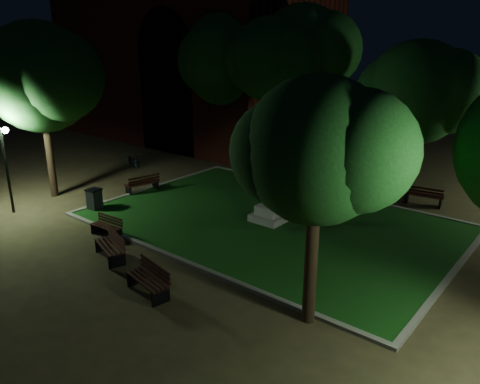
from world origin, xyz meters
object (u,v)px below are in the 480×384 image
object	(u,v)px
bench_near_left	(111,247)
bicycle	(133,160)
trash_bin	(94,199)
monument	(270,201)
bench_west_near	(107,226)
bench_far_side	(424,196)
bench_near_right	(149,280)
bench_left_side	(143,184)

from	to	relation	value
bench_near_left	bicycle	xyz separation A→B (m)	(-9.49, 8.57, -0.06)
trash_bin	monument	bearing A→B (deg)	28.59
trash_bin	bicycle	size ratio (longest dim) A/B	0.68
monument	trash_bin	xyz separation A→B (m)	(-7.20, -3.92, -0.44)
bench_near_left	bench_west_near	bearing A→B (deg)	166.68
bench_far_side	trash_bin	bearing A→B (deg)	33.56
bench_far_side	bicycle	distance (m)	16.96
bench_near_right	bicycle	xyz separation A→B (m)	(-12.45, 9.32, -0.06)
bench_near_left	bench_west_near	distance (m)	2.20
bench_near_left	bench_far_side	world-z (taller)	bench_near_left
bench_near_left	bicycle	size ratio (longest dim) A/B	1.24
bench_left_side	bicycle	bearing A→B (deg)	-110.74
trash_bin	bicycle	world-z (taller)	trash_bin
monument	bicycle	size ratio (longest dim) A/B	2.10
bench_west_near	bicycle	world-z (taller)	bench_west_near
monument	bench_near_right	distance (m)	7.26
bench_near_left	bench_left_side	xyz separation A→B (m)	(-4.98, 5.60, -0.01)
bench_near_right	bench_west_near	world-z (taller)	bench_near_right
bench_near_left	bench_near_right	distance (m)	3.05
bench_near_left	bench_far_side	xyz separation A→B (m)	(6.93, 12.85, -0.01)
bench_near_left	bench_west_near	xyz separation A→B (m)	(-1.86, 1.16, -0.08)
bench_left_side	trash_bin	world-z (taller)	trash_bin
monument	bench_west_near	bearing A→B (deg)	-129.13
monument	bench_left_side	size ratio (longest dim) A/B	1.74
monument	trash_bin	distance (m)	8.21
bench_left_side	trash_bin	bearing A→B (deg)	17.18
monument	bench_west_near	xyz separation A→B (m)	(-4.32, -5.31, -0.58)
bench_near_right	bicycle	bearing A→B (deg)	154.09
bench_far_side	bench_near_left	bearing A→B (deg)	53.79
bench_left_side	bicycle	xyz separation A→B (m)	(-4.51, 2.97, -0.05)
bench_far_side	trash_bin	distance (m)	15.56
monument	bench_west_near	distance (m)	6.87
bench_near_left	bench_left_side	bearing A→B (deg)	150.27
bench_near_left	bench_west_near	world-z (taller)	bench_near_left
monument	trash_bin	world-z (taller)	monument
bench_near_right	trash_bin	size ratio (longest dim) A/B	1.81
bench_near_right	bench_far_side	size ratio (longest dim) A/B	1.03
bench_left_side	bench_far_side	world-z (taller)	bench_left_side
bench_near_right	trash_bin	distance (m)	8.38
trash_bin	bicycle	xyz separation A→B (m)	(-4.75, 6.02, -0.12)
monument	bench_left_side	world-z (taller)	monument
bench_near_right	trash_bin	xyz separation A→B (m)	(-7.70, 3.30, 0.06)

